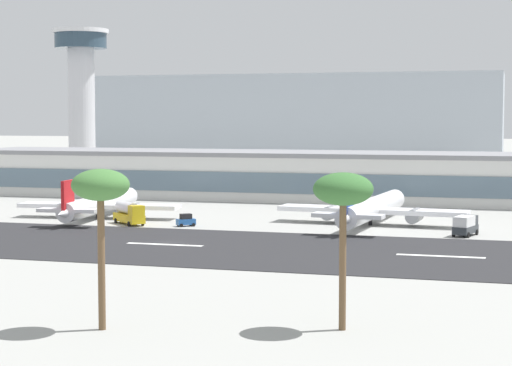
{
  "coord_description": "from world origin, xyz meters",
  "views": [
    {
      "loc": [
        50.47,
        -126.04,
        19.01
      ],
      "look_at": [
        5.47,
        29.55,
        7.16
      ],
      "focal_mm": 63.15,
      "sensor_mm": 36.0,
      "label": 1
    }
  ],
  "objects_px": {
    "distant_hotel_block": "(288,123)",
    "airliner_navy_tail_gate_1": "(371,209)",
    "service_fuel_truck_0": "(129,213)",
    "service_box_truck_1": "(466,225)",
    "terminal_building": "(284,175)",
    "palm_tree_0": "(101,190)",
    "service_baggage_tug_2": "(186,220)",
    "palm_tree_1": "(343,193)",
    "control_tower": "(81,89)",
    "airliner_red_tail_gate_0": "(98,205)"
  },
  "relations": [
    {
      "from": "distant_hotel_block",
      "to": "airliner_navy_tail_gate_1",
      "type": "bearing_deg",
      "value": -70.75
    },
    {
      "from": "service_fuel_truck_0",
      "to": "service_box_truck_1",
      "type": "relative_size",
      "value": 1.25
    },
    {
      "from": "terminal_building",
      "to": "airliner_navy_tail_gate_1",
      "type": "bearing_deg",
      "value": -59.08
    },
    {
      "from": "terminal_building",
      "to": "palm_tree_0",
      "type": "distance_m",
      "value": 132.28
    },
    {
      "from": "distant_hotel_block",
      "to": "terminal_building",
      "type": "bearing_deg",
      "value": -76.47
    },
    {
      "from": "service_box_truck_1",
      "to": "palm_tree_0",
      "type": "bearing_deg",
      "value": 175.31
    },
    {
      "from": "palm_tree_0",
      "to": "service_baggage_tug_2",
      "type": "bearing_deg",
      "value": 104.98
    },
    {
      "from": "airliner_navy_tail_gate_1",
      "to": "palm_tree_1",
      "type": "relative_size",
      "value": 3.02
    },
    {
      "from": "distant_hotel_block",
      "to": "palm_tree_1",
      "type": "bearing_deg",
      "value": -74.77
    },
    {
      "from": "control_tower",
      "to": "distant_hotel_block",
      "type": "relative_size",
      "value": 0.3
    },
    {
      "from": "palm_tree_0",
      "to": "terminal_building",
      "type": "bearing_deg",
      "value": 97.28
    },
    {
      "from": "airliner_red_tail_gate_0",
      "to": "service_baggage_tug_2",
      "type": "bearing_deg",
      "value": -114.18
    },
    {
      "from": "service_fuel_truck_0",
      "to": "palm_tree_1",
      "type": "distance_m",
      "value": 85.72
    },
    {
      "from": "airliner_red_tail_gate_0",
      "to": "airliner_navy_tail_gate_1",
      "type": "distance_m",
      "value": 51.13
    },
    {
      "from": "distant_hotel_block",
      "to": "palm_tree_0",
      "type": "distance_m",
      "value": 241.32
    },
    {
      "from": "service_fuel_truck_0",
      "to": "service_box_truck_1",
      "type": "xyz_separation_m",
      "value": [
        58.32,
        0.7,
        -0.24
      ]
    },
    {
      "from": "airliner_navy_tail_gate_1",
      "to": "service_box_truck_1",
      "type": "height_order",
      "value": "airliner_navy_tail_gate_1"
    },
    {
      "from": "service_box_truck_1",
      "to": "palm_tree_0",
      "type": "height_order",
      "value": "palm_tree_0"
    },
    {
      "from": "terminal_building",
      "to": "distant_hotel_block",
      "type": "relative_size",
      "value": 1.06
    },
    {
      "from": "airliner_navy_tail_gate_1",
      "to": "palm_tree_0",
      "type": "bearing_deg",
      "value": 177.17
    },
    {
      "from": "airliner_red_tail_gate_0",
      "to": "airliner_navy_tail_gate_1",
      "type": "xyz_separation_m",
      "value": [
        50.97,
        4.0,
        0.22
      ]
    },
    {
      "from": "service_fuel_truck_0",
      "to": "service_baggage_tug_2",
      "type": "height_order",
      "value": "service_fuel_truck_0"
    },
    {
      "from": "service_box_truck_1",
      "to": "airliner_navy_tail_gate_1",
      "type": "bearing_deg",
      "value": 74.55
    },
    {
      "from": "airliner_navy_tail_gate_1",
      "to": "service_box_truck_1",
      "type": "bearing_deg",
      "value": -116.69
    },
    {
      "from": "airliner_navy_tail_gate_1",
      "to": "service_baggage_tug_2",
      "type": "xyz_separation_m",
      "value": [
        -30.77,
        -10.75,
        -1.8
      ]
    },
    {
      "from": "service_box_truck_1",
      "to": "palm_tree_1",
      "type": "bearing_deg",
      "value": -170.13
    },
    {
      "from": "control_tower",
      "to": "palm_tree_0",
      "type": "xyz_separation_m",
      "value": [
        85.28,
        -163.32,
        -14.6
      ]
    },
    {
      "from": "control_tower",
      "to": "distant_hotel_block",
      "type": "distance_m",
      "value": 86.33
    },
    {
      "from": "service_fuel_truck_0",
      "to": "palm_tree_0",
      "type": "height_order",
      "value": "palm_tree_0"
    },
    {
      "from": "airliner_red_tail_gate_0",
      "to": "airliner_navy_tail_gate_1",
      "type": "bearing_deg",
      "value": -91.21
    },
    {
      "from": "distant_hotel_block",
      "to": "palm_tree_0",
      "type": "relative_size",
      "value": 10.18
    },
    {
      "from": "control_tower",
      "to": "service_baggage_tug_2",
      "type": "relative_size",
      "value": 12.72
    },
    {
      "from": "airliner_red_tail_gate_0",
      "to": "service_box_truck_1",
      "type": "distance_m",
      "value": 68.12
    },
    {
      "from": "airliner_red_tail_gate_0",
      "to": "palm_tree_0",
      "type": "height_order",
      "value": "palm_tree_0"
    },
    {
      "from": "control_tower",
      "to": "service_fuel_truck_0",
      "type": "relative_size",
      "value": 5.51
    },
    {
      "from": "terminal_building",
      "to": "service_fuel_truck_0",
      "type": "height_order",
      "value": "terminal_building"
    },
    {
      "from": "terminal_building",
      "to": "service_fuel_truck_0",
      "type": "distance_m",
      "value": 58.91
    },
    {
      "from": "service_fuel_truck_0",
      "to": "service_box_truck_1",
      "type": "bearing_deg",
      "value": 43.18
    },
    {
      "from": "distant_hotel_block",
      "to": "service_baggage_tug_2",
      "type": "distance_m",
      "value": 165.81
    },
    {
      "from": "palm_tree_1",
      "to": "service_baggage_tug_2",
      "type": "bearing_deg",
      "value": 120.73
    },
    {
      "from": "terminal_building",
      "to": "airliner_red_tail_gate_0",
      "type": "relative_size",
      "value": 3.95
    },
    {
      "from": "distant_hotel_block",
      "to": "service_fuel_truck_0",
      "type": "xyz_separation_m",
      "value": [
        11.88,
        -163.68,
        -14.85
      ]
    },
    {
      "from": "airliner_red_tail_gate_0",
      "to": "palm_tree_0",
      "type": "distance_m",
      "value": 90.69
    },
    {
      "from": "terminal_building",
      "to": "airliner_navy_tail_gate_1",
      "type": "relative_size",
      "value": 3.63
    },
    {
      "from": "airliner_navy_tail_gate_1",
      "to": "service_fuel_truck_0",
      "type": "height_order",
      "value": "airliner_navy_tail_gate_1"
    },
    {
      "from": "airliner_red_tail_gate_0",
      "to": "airliner_navy_tail_gate_1",
      "type": "relative_size",
      "value": 0.92
    },
    {
      "from": "airliner_navy_tail_gate_1",
      "to": "palm_tree_0",
      "type": "xyz_separation_m",
      "value": [
        -10.96,
        -84.78,
        9.75
      ]
    },
    {
      "from": "terminal_building",
      "to": "airliner_navy_tail_gate_1",
      "type": "xyz_separation_m",
      "value": [
        27.7,
        -46.25,
        -2.69
      ]
    },
    {
      "from": "airliner_red_tail_gate_0",
      "to": "service_box_truck_1",
      "type": "xyz_separation_m",
      "value": [
        67.83,
        -6.23,
        -0.83
      ]
    },
    {
      "from": "service_fuel_truck_0",
      "to": "palm_tree_0",
      "type": "distance_m",
      "value": 80.6
    }
  ]
}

